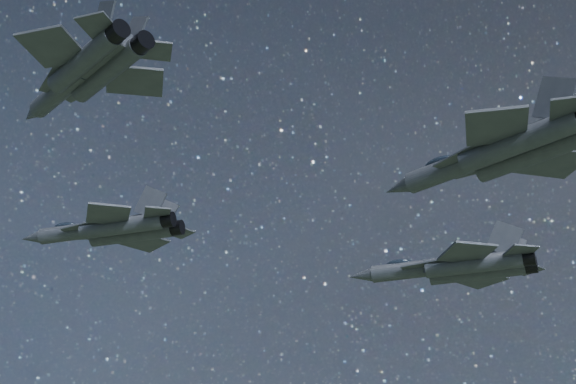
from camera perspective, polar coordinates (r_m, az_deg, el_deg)
The scene contains 4 objects.
jet_lead at distance 86.60m, azimuth -11.18°, elevation -2.36°, with size 18.00×12.38×4.52m.
jet_left at distance 85.84m, azimuth 11.02°, elevation -4.77°, with size 19.02×13.15×4.78m.
jet_right at distance 58.13m, azimuth -12.86°, elevation 7.67°, with size 14.97×9.98×3.80m.
jet_slot at distance 68.59m, azimuth 14.05°, elevation 2.65°, with size 20.24×13.75×5.09m.
Camera 1 is at (31.78, -57.95, 110.38)m, focal length 55.00 mm.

